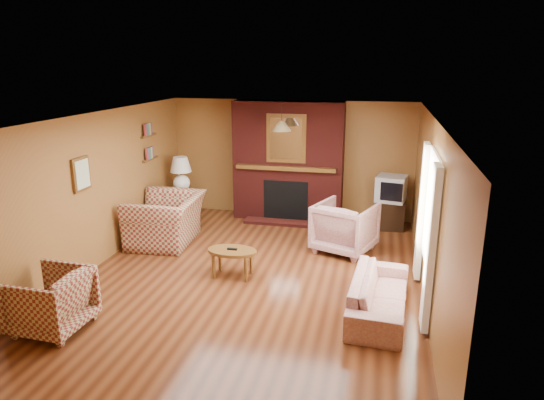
% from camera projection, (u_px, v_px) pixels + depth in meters
% --- Properties ---
extents(floor, '(6.50, 6.50, 0.00)m').
position_uv_depth(floor, '(250.00, 278.00, 7.30)').
color(floor, '#421F0E').
rests_on(floor, ground).
extents(ceiling, '(6.50, 6.50, 0.00)m').
position_uv_depth(ceiling, '(248.00, 118.00, 6.63)').
color(ceiling, silver).
rests_on(ceiling, wall_back).
extents(wall_back, '(6.50, 0.00, 6.50)m').
position_uv_depth(wall_back, '(291.00, 159.00, 10.01)').
color(wall_back, olive).
rests_on(wall_back, floor).
extents(wall_front, '(6.50, 0.00, 6.50)m').
position_uv_depth(wall_front, '(142.00, 311.00, 3.92)').
color(wall_front, olive).
rests_on(wall_front, floor).
extents(wall_left, '(0.00, 6.50, 6.50)m').
position_uv_depth(wall_left, '(93.00, 192.00, 7.50)').
color(wall_left, olive).
rests_on(wall_left, floor).
extents(wall_right, '(0.00, 6.50, 6.50)m').
position_uv_depth(wall_right, '(430.00, 213.00, 6.43)').
color(wall_right, olive).
rests_on(wall_right, floor).
extents(fireplace, '(2.20, 0.82, 2.40)m').
position_uv_depth(fireplace, '(288.00, 162.00, 9.77)').
color(fireplace, '#491310').
rests_on(fireplace, floor).
extents(window_right, '(0.10, 1.85, 2.00)m').
position_uv_depth(window_right, '(427.00, 223.00, 6.28)').
color(window_right, beige).
rests_on(window_right, wall_right).
extents(bookshelf, '(0.09, 0.55, 0.71)m').
position_uv_depth(bookshelf, '(151.00, 143.00, 9.14)').
color(bookshelf, brown).
rests_on(bookshelf, wall_left).
extents(botanical_print, '(0.05, 0.40, 0.50)m').
position_uv_depth(botanical_print, '(81.00, 174.00, 7.11)').
color(botanical_print, brown).
rests_on(botanical_print, wall_left).
extents(pendant_light, '(0.36, 0.36, 0.48)m').
position_uv_depth(pendant_light, '(282.00, 126.00, 8.90)').
color(pendant_light, black).
rests_on(pendant_light, ceiling).
extents(plaid_loveseat, '(1.24, 1.40, 0.86)m').
position_uv_depth(plaid_loveseat, '(166.00, 220.00, 8.63)').
color(plaid_loveseat, maroon).
rests_on(plaid_loveseat, floor).
extents(plaid_armchair, '(0.86, 0.83, 0.75)m').
position_uv_depth(plaid_armchair, '(51.00, 301.00, 5.81)').
color(plaid_armchair, maroon).
rests_on(plaid_armchair, floor).
extents(floral_sofa, '(0.80, 1.77, 0.51)m').
position_uv_depth(floral_sofa, '(379.00, 294.00, 6.24)').
color(floral_sofa, '#B6A68D').
rests_on(floral_sofa, floor).
extents(floral_armchair, '(1.19, 1.20, 0.86)m').
position_uv_depth(floral_armchair, '(345.00, 227.00, 8.24)').
color(floral_armchair, '#B6A68D').
rests_on(floral_armchair, floor).
extents(coffee_table, '(0.75, 0.47, 0.45)m').
position_uv_depth(coffee_table, '(232.00, 254.00, 7.27)').
color(coffee_table, brown).
rests_on(coffee_table, floor).
extents(side_table, '(0.46, 0.46, 0.59)m').
position_uv_depth(side_table, '(183.00, 205.00, 9.96)').
color(side_table, brown).
rests_on(side_table, floor).
extents(table_lamp, '(0.43, 0.43, 0.71)m').
position_uv_depth(table_lamp, '(181.00, 172.00, 9.77)').
color(table_lamp, white).
rests_on(table_lamp, side_table).
extents(tv_stand, '(0.55, 0.51, 0.56)m').
position_uv_depth(tv_stand, '(389.00, 215.00, 9.41)').
color(tv_stand, black).
rests_on(tv_stand, floor).
extents(crt_tv, '(0.62, 0.62, 0.49)m').
position_uv_depth(crt_tv, '(391.00, 189.00, 9.26)').
color(crt_tv, '#ACAFB4').
rests_on(crt_tv, tv_stand).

